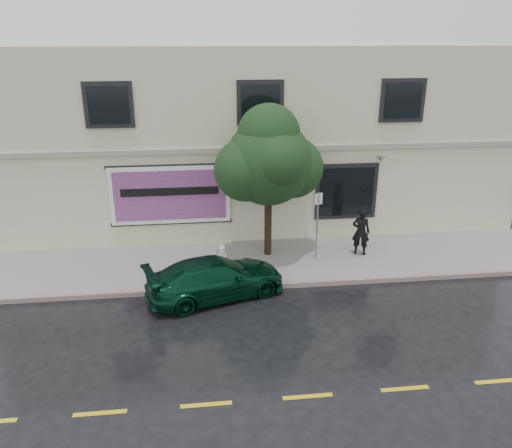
{
  "coord_description": "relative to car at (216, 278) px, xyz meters",
  "views": [
    {
      "loc": [
        -2.13,
        -12.08,
        7.39
      ],
      "look_at": [
        -0.47,
        2.2,
        1.88
      ],
      "focal_mm": 35.0,
      "sensor_mm": 36.0,
      "label": 1
    }
  ],
  "objects": [
    {
      "name": "car",
      "position": [
        0.0,
        0.0,
        0.0
      ],
      "size": [
        4.49,
        3.0,
        1.2
      ],
      "primitive_type": "imported",
      "rotation": [
        0.0,
        0.0,
        1.88
      ],
      "color": "#083220",
      "rests_on": "ground"
    },
    {
      "name": "building",
      "position": [
        1.79,
        7.8,
        2.9
      ],
      "size": [
        20.0,
        8.12,
        7.0
      ],
      "color": "beige",
      "rests_on": "ground"
    },
    {
      "name": "umbrella",
      "position": [
        5.1,
        2.15,
        1.62
      ],
      "size": [
        1.23,
        1.23,
        0.82
      ],
      "primitive_type": "imported",
      "rotation": [
        0.0,
        0.0,
        0.13
      ],
      "color": "black",
      "rests_on": "pedestrian"
    },
    {
      "name": "road_marking",
      "position": [
        1.78,
        -4.7,
        -0.6
      ],
      "size": [
        19.0,
        0.12,
        0.01
      ],
      "primitive_type": "cube",
      "color": "gold",
      "rests_on": "ground"
    },
    {
      "name": "sidewalk",
      "position": [
        1.78,
        2.05,
        -0.53
      ],
      "size": [
        20.0,
        3.5,
        0.15
      ],
      "primitive_type": "cube",
      "color": "gray",
      "rests_on": "ground"
    },
    {
      "name": "pedestrian",
      "position": [
        5.1,
        2.15,
        0.38
      ],
      "size": [
        0.71,
        0.58,
        1.67
      ],
      "primitive_type": "imported",
      "rotation": [
        0.0,
        0.0,
        2.8
      ],
      "color": "black",
      "rests_on": "sidewalk"
    },
    {
      "name": "street_tree",
      "position": [
        1.91,
        2.54,
        2.83
      ],
      "size": [
        2.86,
        2.86,
        4.72
      ],
      "color": "#2F2114",
      "rests_on": "sidewalk"
    },
    {
      "name": "curb",
      "position": [
        1.78,
        0.3,
        -0.53
      ],
      "size": [
        20.0,
        0.18,
        0.16
      ],
      "primitive_type": "cube",
      "color": "gray",
      "rests_on": "ground"
    },
    {
      "name": "sign_pole",
      "position": [
        3.49,
        1.92,
        1.0
      ],
      "size": [
        0.28,
        0.11,
        2.39
      ],
      "rotation": [
        0.0,
        0.0,
        0.33
      ],
      "color": "#92949A",
      "rests_on": "sidewalk"
    },
    {
      "name": "ground",
      "position": [
        1.78,
        -1.2,
        -0.6
      ],
      "size": [
        90.0,
        90.0,
        0.0
      ],
      "primitive_type": "plane",
      "color": "black",
      "rests_on": "ground"
    },
    {
      "name": "fire_hydrant",
      "position": [
        0.28,
        1.8,
        -0.11
      ],
      "size": [
        0.29,
        0.27,
        0.71
      ],
      "rotation": [
        0.0,
        0.0,
        -0.07
      ],
      "color": "silver",
      "rests_on": "sidewalk"
    },
    {
      "name": "billboard",
      "position": [
        -1.42,
        3.72,
        1.45
      ],
      "size": [
        4.3,
        0.16,
        2.2
      ],
      "color": "white",
      "rests_on": "ground"
    }
  ]
}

